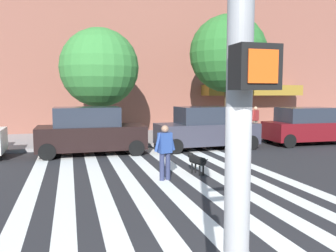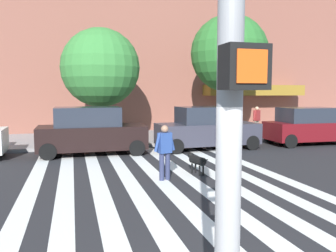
{
  "view_description": "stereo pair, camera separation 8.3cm",
  "coord_description": "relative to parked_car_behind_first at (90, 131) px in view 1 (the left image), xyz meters",
  "views": [
    {
      "loc": [
        -1.52,
        -2.58,
        2.59
      ],
      "look_at": [
        1.5,
        8.08,
        1.53
      ],
      "focal_mm": 37.21,
      "sensor_mm": 36.0,
      "label": 1
    },
    {
      "loc": [
        -1.44,
        -2.61,
        2.59
      ],
      "look_at": [
        1.5,
        8.08,
        1.53
      ],
      "focal_mm": 37.21,
      "sensor_mm": 36.0,
      "label": 2
    }
  ],
  "objects": [
    {
      "name": "sidewalk_far",
      "position": [
        0.71,
        4.24,
        -0.9
      ],
      "size": [
        80.0,
        6.0,
        0.15
      ],
      "primitive_type": "cube",
      "color": "gray",
      "rests_on": "ground_plane"
    },
    {
      "name": "crosswalk_stripes",
      "position": [
        1.73,
        -5.51,
        -0.97
      ],
      "size": [
        7.65,
        12.9,
        0.01
      ],
      "color": "silver",
      "rests_on": "ground_plane"
    },
    {
      "name": "pedestrian_dog_walker",
      "position": [
        1.87,
        -5.05,
        -0.04
      ],
      "size": [
        0.7,
        0.33,
        1.64
      ],
      "color": "#282D4C",
      "rests_on": "ground_plane"
    },
    {
      "name": "street_tree_nearest",
      "position": [
        0.7,
        3.3,
        2.87
      ],
      "size": [
        4.0,
        4.0,
        5.71
      ],
      "color": "#4C3823",
      "rests_on": "sidewalk_far"
    },
    {
      "name": "street_tree_middle",
      "position": [
        7.7,
        3.01,
        3.75
      ],
      "size": [
        4.27,
        4.27,
        6.71
      ],
      "color": "#4C3823",
      "rests_on": "sidewalk_far"
    },
    {
      "name": "ground_plane",
      "position": [
        0.71,
        -5.51,
        -0.97
      ],
      "size": [
        160.0,
        160.0,
        0.0
      ],
      "primitive_type": "plane",
      "color": "#232326"
    },
    {
      "name": "dog_on_leash",
      "position": [
        3.04,
        -4.58,
        -0.53
      ],
      "size": [
        0.43,
        0.98,
        0.65
      ],
      "color": "black",
      "rests_on": "ground_plane"
    },
    {
      "name": "parked_car_fourth_in_line",
      "position": [
        10.72,
        0.0,
        -0.06
      ],
      "size": [
        4.36,
        2.08,
        1.85
      ],
      "color": "#5D0F15",
      "rests_on": "ground_plane"
    },
    {
      "name": "parked_car_third_in_line",
      "position": [
        5.2,
        -0.0,
        -0.05
      ],
      "size": [
        4.67,
        2.12,
        1.95
      ],
      "color": "#31303B",
      "rests_on": "ground_plane"
    },
    {
      "name": "parked_car_behind_first",
      "position": [
        0.0,
        0.0,
        0.0
      ],
      "size": [
        4.42,
        2.03,
        1.99
      ],
      "color": "black",
      "rests_on": "ground_plane"
    },
    {
      "name": "pedestrian_bystander",
      "position": [
        9.6,
        3.2,
        0.11
      ],
      "size": [
        0.67,
        0.4,
        1.64
      ],
      "color": "#6B6051",
      "rests_on": "sidewalk_far"
    }
  ]
}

